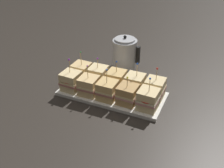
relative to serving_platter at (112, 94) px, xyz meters
name	(u,v)px	position (x,y,z in m)	size (l,w,h in m)	color
ground_plane	(112,95)	(0.00, 0.00, -0.01)	(6.00, 6.00, 0.00)	#2D2823
serving_platter	(112,94)	(0.00, 0.00, 0.00)	(0.56, 0.25, 0.02)	white
sandwich_front_far_left	(71,81)	(-0.22, -0.06, 0.06)	(0.10, 0.10, 0.18)	beige
sandwich_front_left	(89,86)	(-0.11, -0.06, 0.06)	(0.10, 0.10, 0.17)	#DBB77A
sandwich_front_center	(107,90)	(0.00, -0.06, 0.06)	(0.10, 0.10, 0.18)	tan
sandwich_front_right	(128,94)	(0.11, -0.05, 0.06)	(0.10, 0.10, 0.16)	tan
sandwich_front_far_right	(148,99)	(0.22, -0.05, 0.06)	(0.10, 0.10, 0.18)	beige
sandwich_back_far_left	(82,72)	(-0.22, 0.06, 0.06)	(0.10, 0.10, 0.18)	#DBB77A
sandwich_back_left	(98,76)	(-0.11, 0.05, 0.06)	(0.10, 0.10, 0.16)	beige
sandwich_back_center	(116,80)	(0.00, 0.06, 0.06)	(0.10, 0.10, 0.16)	tan
sandwich_back_right	(135,84)	(0.11, 0.05, 0.06)	(0.10, 0.10, 0.18)	beige
sandwich_back_far_right	(155,88)	(0.22, 0.06, 0.06)	(0.10, 0.10, 0.17)	beige
kettle_steel	(125,53)	(-0.06, 0.33, 0.08)	(0.17, 0.15, 0.21)	#B7BABF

